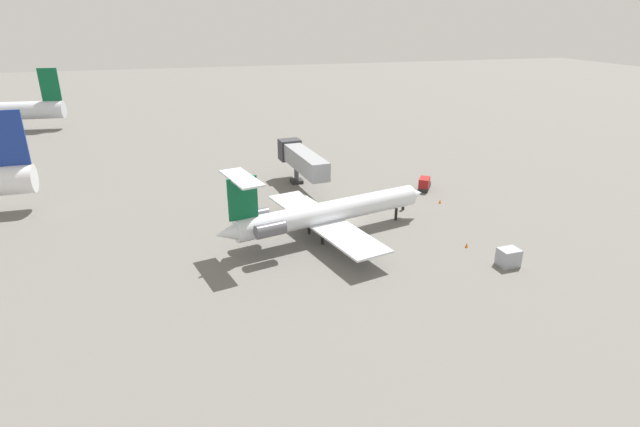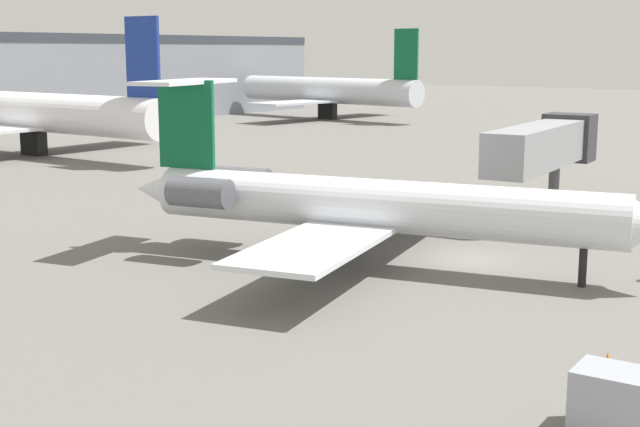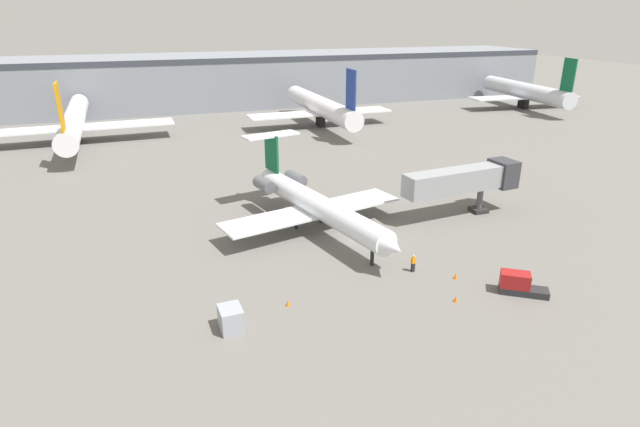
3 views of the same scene
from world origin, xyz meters
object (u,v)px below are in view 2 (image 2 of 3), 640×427
regional_jet (359,202)px  parked_airliner_centre (33,113)px  jet_bridge (546,146)px  traffic_cone_mid (607,361)px  parked_airliner_east_mid (329,91)px  cargo_container_uld (613,402)px

regional_jet → parked_airliner_centre: bearing=70.2°
jet_bridge → traffic_cone_mid: 28.67m
traffic_cone_mid → parked_airliner_centre: parked_airliner_centre is taller
regional_jet → traffic_cone_mid: 16.43m
parked_airliner_centre → parked_airliner_east_mid: 55.50m
jet_bridge → parked_airliner_centre: size_ratio=0.41×
traffic_cone_mid → parked_airliner_east_mid: bearing=41.0°
regional_jet → parked_airliner_centre: size_ratio=0.75×
jet_bridge → traffic_cone_mid: bearing=-153.3°
cargo_container_uld → jet_bridge: bearing=25.7°
regional_jet → cargo_container_uld: 20.40m
jet_bridge → regional_jet: bearing=174.3°
parked_airliner_centre → parked_airliner_east_mid: parked_airliner_east_mid is taller
jet_bridge → parked_airliner_centre: (0.23, 53.34, -0.17)m
jet_bridge → parked_airliner_centre: parked_airliner_centre is taller
regional_jet → jet_bridge: 18.48m
parked_airliner_centre → jet_bridge: bearing=-90.3°
jet_bridge → cargo_container_uld: (-30.28, -14.57, -3.46)m
regional_jet → traffic_cone_mid: regional_jet is taller
parked_airliner_centre → cargo_container_uld: bearing=-114.2°
cargo_container_uld → parked_airliner_centre: 74.53m
traffic_cone_mid → parked_airliner_east_mid: parked_airliner_east_mid is taller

